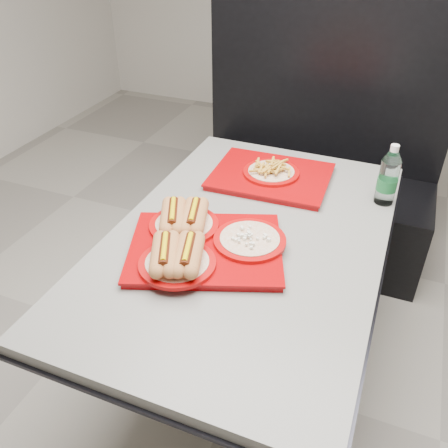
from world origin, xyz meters
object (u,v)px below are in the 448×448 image
at_px(booth_bench, 312,179).
at_px(water_bottle, 388,178).
at_px(tray_far, 271,174).
at_px(tray_near, 199,242).
at_px(diner_table, 247,272).

relative_size(booth_bench, water_bottle, 5.74).
bearing_deg(water_bottle, tray_far, 179.19).
relative_size(tray_near, tray_far, 1.23).
bearing_deg(tray_far, water_bottle, -0.81).
height_order(diner_table, tray_near, tray_near).
xyz_separation_m(tray_near, tray_far, (0.07, 0.55, -0.01)).
relative_size(tray_far, water_bottle, 2.04).
height_order(diner_table, booth_bench, booth_bench).
distance_m(tray_near, tray_far, 0.55).
bearing_deg(tray_far, tray_near, -97.48).
bearing_deg(tray_near, water_bottle, 46.20).
height_order(diner_table, water_bottle, water_bottle).
bearing_deg(booth_bench, tray_near, -95.32).
bearing_deg(tray_near, tray_far, 82.52).
height_order(diner_table, tray_far, tray_far).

